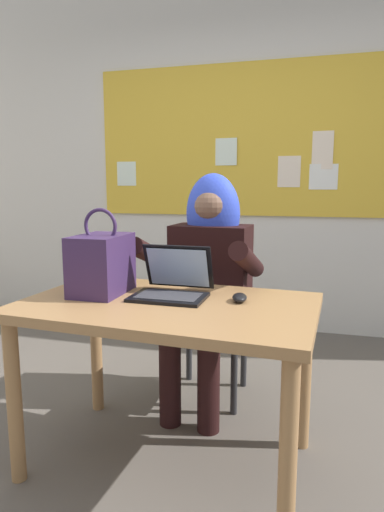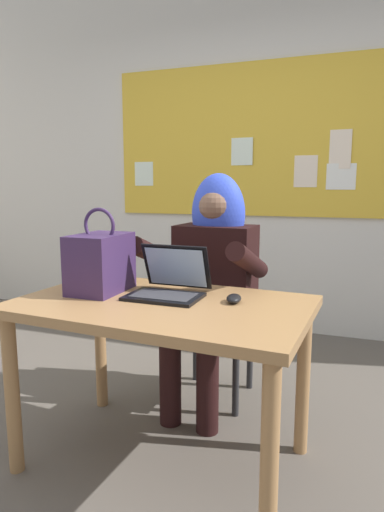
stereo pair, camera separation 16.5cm
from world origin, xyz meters
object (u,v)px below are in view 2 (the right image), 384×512
(handbag, at_px, (100,262))
(person_costumed, at_px, (211,270))
(desk_main, at_px, (162,324))
(chair_at_desk, at_px, (219,306))
(laptop, at_px, (169,285))
(computer_mouse, at_px, (234,299))

(handbag, bearing_deg, person_costumed, 56.53)
(desk_main, bearing_deg, chair_at_desk, 87.57)
(laptop, height_order, computer_mouse, laptop)
(person_costumed, height_order, computer_mouse, person_costumed)
(desk_main, relative_size, handbag, 3.29)
(laptop, distance_m, handbag, 0.33)
(person_costumed, relative_size, handbag, 3.33)
(desk_main, relative_size, person_costumed, 0.99)
(chair_at_desk, height_order, laptop, laptop)
(computer_mouse, xyz_separation_m, handbag, (-0.61, -0.02, 0.12))
(computer_mouse, relative_size, handbag, 0.28)
(desk_main, xyz_separation_m, handbag, (-0.33, 0.07, 0.23))
(desk_main, height_order, handbag, handbag)
(chair_at_desk, relative_size, handbag, 2.41)
(desk_main, height_order, computer_mouse, computer_mouse)
(desk_main, distance_m, laptop, 0.18)
(laptop, height_order, handbag, handbag)
(computer_mouse, bearing_deg, laptop, 167.25)
(desk_main, xyz_separation_m, computer_mouse, (0.29, 0.08, 0.12))
(computer_mouse, distance_m, handbag, 0.62)
(chair_at_desk, bearing_deg, laptop, -3.67)
(handbag, bearing_deg, laptop, 6.73)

